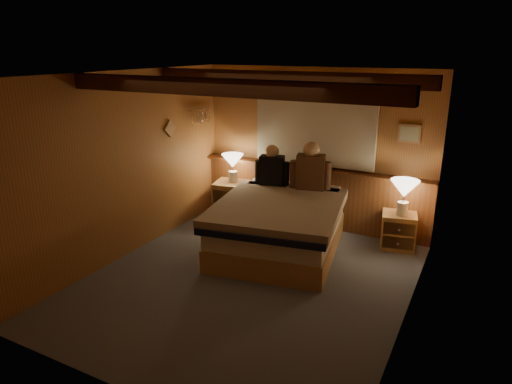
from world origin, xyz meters
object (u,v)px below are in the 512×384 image
Objects in this scene: nightstand_right at (398,231)px; lamp_left at (233,163)px; lamp_right at (404,191)px; person_right at (311,170)px; person_left at (272,168)px; duffel_bag at (229,217)px; bed at (280,225)px; nightstand_left at (233,200)px.

nightstand_right is 1.16× the size of lamp_left.
person_right is (-1.31, -0.05, 0.14)m from lamp_right.
lamp_left is at bearing 155.72° from person_left.
lamp_left is 0.86m from duffel_bag.
lamp_left reaches higher than lamp_right.
bed reaches higher than nightstand_left.
bed is 1.64m from nightstand_right.
person_right is at bearing 11.98° from duffel_bag.
person_right is (-1.28, -0.09, 0.74)m from nightstand_right.
lamp_right is at bearing -11.16° from person_left.
bed reaches higher than duffel_bag.
lamp_right reaches higher than duffel_bag.
lamp_right is at bearing 17.95° from bed.
nightstand_right is at bearing 19.78° from bed.
lamp_right is at bearing -11.99° from nightstand_left.
duffel_bag is (-2.53, -0.34, -0.70)m from lamp_right.
duffel_bag is at bearing -70.98° from lamp_left.
nightstand_left is at bearing -91.26° from lamp_left.
bed is at bearing -33.45° from lamp_left.
lamp_right is at bearing -0.37° from lamp_left.
nightstand_right is 1.13× the size of duffel_bag.
nightstand_left is 0.89× the size of person_right.
lamp_left reaches higher than bed.
person_left is 1.34× the size of duffel_bag.
bed is 4.35× the size of nightstand_right.
duffel_bag is (-2.50, -0.38, -0.10)m from nightstand_right.
lamp_right is 1.32m from person_right.
person_left reaches higher than lamp_right.
person_right is (0.15, 0.72, 0.62)m from bed.
person_right is at bearing 68.63° from bed.
nightstand_right is 1.48m from person_right.
bed is 1.18m from duffel_bag.
lamp_left is 1.34m from person_right.
person_right reaches higher than person_left.
nightstand_right is at bearing 127.59° from lamp_right.
person_right reaches higher than lamp_right.
person_right is at bearing -14.14° from nightstand_left.
nightstand_left is at bearing 108.55° from duffel_bag.
person_left is at bearing 18.59° from duffel_bag.
lamp_left is at bearing 136.55° from bed.
nightstand_left is 1.41× the size of lamp_left.
nightstand_right is 2.70m from lamp_left.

